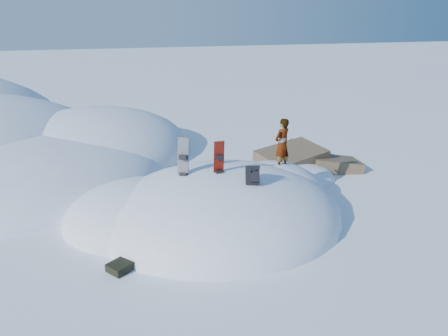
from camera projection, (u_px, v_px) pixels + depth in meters
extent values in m
plane|color=white|center=(222.00, 220.00, 12.50)|extent=(120.00, 120.00, 0.00)
ellipsoid|color=white|center=(222.00, 220.00, 12.50)|extent=(7.00, 6.00, 3.00)
ellipsoid|color=white|center=(142.00, 220.00, 12.50)|extent=(4.40, 4.00, 2.20)
ellipsoid|color=white|center=(271.00, 202.00, 13.67)|extent=(3.60, 3.20, 2.50)
ellipsoid|color=white|center=(23.00, 178.00, 15.55)|extent=(10.00, 9.00, 2.80)
ellipsoid|color=white|center=(96.00, 152.00, 18.44)|extent=(8.00, 8.00, 3.60)
ellipsoid|color=white|center=(35.00, 187.00, 14.77)|extent=(6.00, 5.00, 1.80)
cube|color=brown|center=(291.00, 166.00, 16.44)|extent=(2.82, 2.41, 1.62)
cube|color=brown|center=(334.00, 171.00, 16.54)|extent=(2.16, 1.80, 1.33)
cube|color=brown|center=(292.00, 158.00, 17.71)|extent=(2.08, 2.01, 1.10)
ellipsoid|color=white|center=(291.00, 179.00, 15.47)|extent=(3.20, 2.40, 1.00)
cube|color=#AB1909|center=(219.00, 167.00, 11.84)|extent=(0.28, 0.21, 1.50)
cube|color=black|center=(219.00, 157.00, 11.68)|extent=(0.18, 0.12, 0.13)
cube|color=black|center=(219.00, 173.00, 11.83)|extent=(0.18, 0.12, 0.13)
cube|color=black|center=(183.00, 168.00, 11.86)|extent=(0.39, 0.37, 1.70)
cube|color=black|center=(183.00, 157.00, 11.68)|extent=(0.24, 0.22, 0.15)
cube|color=black|center=(184.00, 175.00, 11.86)|extent=(0.24, 0.22, 0.15)
cube|color=black|center=(252.00, 175.00, 11.33)|extent=(0.45, 0.49, 0.55)
cube|color=black|center=(254.00, 177.00, 11.19)|extent=(0.29, 0.26, 0.30)
cylinder|color=black|center=(250.00, 173.00, 11.14)|extent=(0.04, 0.20, 0.37)
cylinder|color=black|center=(258.00, 172.00, 11.20)|extent=(0.04, 0.20, 0.37)
cube|color=black|center=(123.00, 265.00, 10.09)|extent=(0.82, 0.78, 0.19)
cube|color=black|center=(136.00, 256.00, 10.33)|extent=(0.37, 0.27, 0.12)
imported|color=slate|center=(282.00, 144.00, 13.13)|extent=(0.70, 0.61, 1.60)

